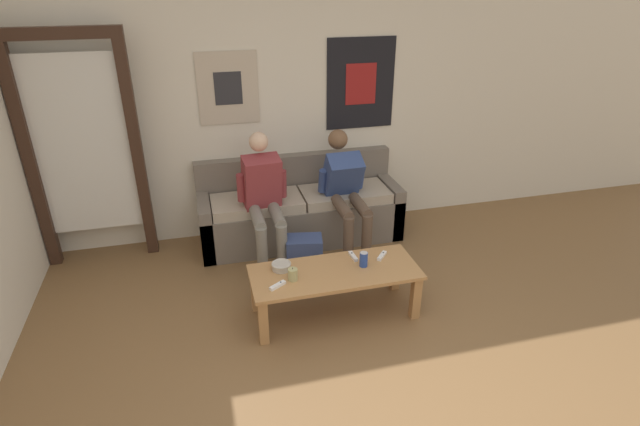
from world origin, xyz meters
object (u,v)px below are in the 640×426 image
(person_seated_adult, at_px, (264,197))
(drink_can_blue, at_px, (364,259))
(person_seated_teen, at_px, (346,189))
(ceramic_bowl, at_px, (281,266))
(game_controller_near_right, at_px, (382,256))
(backpack, at_px, (304,258))
(pillar_candle, at_px, (293,274))
(coffee_table, at_px, (335,278))
(game_controller_near_left, at_px, (353,256))
(couch, at_px, (300,211))
(game_controller_far_center, at_px, (278,285))

(person_seated_adult, relative_size, drink_can_blue, 9.99)
(person_seated_teen, height_order, ceramic_bowl, person_seated_teen)
(person_seated_adult, relative_size, game_controller_near_right, 9.47)
(backpack, xyz_separation_m, pillar_candle, (-0.24, -0.66, 0.28))
(coffee_table, relative_size, pillar_candle, 12.24)
(person_seated_adult, xyz_separation_m, drink_can_blue, (0.64, -0.96, -0.20))
(person_seated_teen, bearing_deg, coffee_table, -111.46)
(person_seated_teen, distance_m, pillar_candle, 1.33)
(backpack, distance_m, game_controller_near_left, 0.61)
(game_controller_near_left, bearing_deg, ceramic_bowl, -177.53)
(person_seated_adult, bearing_deg, couch, 41.49)
(person_seated_teen, bearing_deg, pillar_candle, -125.05)
(person_seated_adult, distance_m, drink_can_blue, 1.18)
(game_controller_far_center, bearing_deg, couch, 71.18)
(coffee_table, height_order, drink_can_blue, drink_can_blue)
(backpack, height_order, pillar_candle, pillar_candle)
(person_seated_teen, height_order, game_controller_near_right, person_seated_teen)
(person_seated_teen, bearing_deg, couch, 141.48)
(couch, bearing_deg, coffee_table, -90.61)
(pillar_candle, bearing_deg, ceramic_bowl, 108.50)
(game_controller_near_right, bearing_deg, pillar_candle, -169.49)
(person_seated_adult, xyz_separation_m, game_controller_far_center, (-0.08, -1.08, -0.25))
(pillar_candle, xyz_separation_m, drink_can_blue, (0.59, 0.05, 0.01))
(drink_can_blue, relative_size, game_controller_near_right, 0.95)
(backpack, distance_m, drink_can_blue, 0.76)
(person_seated_teen, xyz_separation_m, ceramic_bowl, (-0.81, -0.90, -0.20))
(couch, bearing_deg, game_controller_near_left, -81.00)
(coffee_table, distance_m, ceramic_bowl, 0.44)
(person_seated_teen, relative_size, game_controller_near_left, 7.90)
(drink_can_blue, relative_size, game_controller_far_center, 0.89)
(game_controller_near_left, bearing_deg, couch, 99.00)
(person_seated_adult, xyz_separation_m, ceramic_bowl, (-0.01, -0.85, -0.23))
(pillar_candle, height_order, game_controller_near_right, pillar_candle)
(backpack, xyz_separation_m, ceramic_bowl, (-0.30, -0.49, 0.26))
(pillar_candle, bearing_deg, game_controller_near_right, 10.51)
(coffee_table, relative_size, game_controller_far_center, 9.60)
(ceramic_bowl, bearing_deg, game_controller_near_right, -1.79)
(person_seated_teen, distance_m, ceramic_bowl, 1.23)
(person_seated_adult, xyz_separation_m, person_seated_teen, (0.81, 0.06, -0.03))
(backpack, bearing_deg, pillar_candle, -109.95)
(ceramic_bowl, xyz_separation_m, pillar_candle, (0.06, -0.17, 0.02))
(couch, bearing_deg, pillar_candle, -104.69)
(person_seated_teen, relative_size, drink_can_blue, 9.29)
(pillar_candle, height_order, drink_can_blue, drink_can_blue)
(person_seated_adult, bearing_deg, ceramic_bowl, -90.36)
(game_controller_near_left, bearing_deg, game_controller_near_right, -12.71)
(ceramic_bowl, bearing_deg, pillar_candle, -71.50)
(person_seated_teen, distance_m, drink_can_blue, 1.05)
(backpack, relative_size, game_controller_near_left, 2.64)
(game_controller_near_right, bearing_deg, couch, 108.75)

